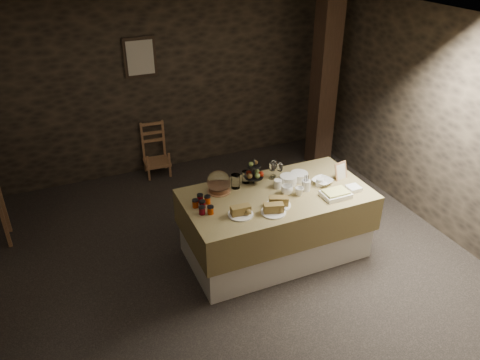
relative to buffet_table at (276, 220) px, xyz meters
name	(u,v)px	position (x,y,z in m)	size (l,w,h in m)	color
ground_plane	(218,258)	(-0.65, 0.16, -0.46)	(5.50, 5.00, 0.01)	black
room_shell	(214,134)	(-0.65, 0.16, 1.10)	(5.52, 5.02, 2.60)	black
buffet_table	(276,220)	(0.00, 0.00, 0.00)	(2.04, 1.08, 0.81)	silver
chair	(155,152)	(-0.75, 2.50, -0.11)	(0.39, 0.37, 0.62)	brown
timber_column	(324,83)	(1.71, 1.82, 0.84)	(0.30, 0.30, 2.60)	black
framed_picture	(140,57)	(-0.80, 2.63, 1.29)	(0.45, 0.04, 0.55)	#312319
plate_stack_a	(288,180)	(0.22, 0.14, 0.39)	(0.19, 0.19, 0.10)	white
plate_stack_b	(299,176)	(0.38, 0.18, 0.39)	(0.20, 0.20, 0.09)	white
cutlery_holder	(306,185)	(0.32, -0.06, 0.40)	(0.10, 0.10, 0.12)	white
cup_a	(287,190)	(0.09, -0.05, 0.39)	(0.13, 0.13, 0.10)	white
cup_b	(299,191)	(0.20, -0.12, 0.39)	(0.10, 0.10, 0.09)	white
mug_c	(278,184)	(0.07, 0.11, 0.39)	(0.09, 0.09, 0.10)	white
mug_d	(320,182)	(0.51, -0.04, 0.39)	(0.08, 0.08, 0.09)	white
bowl	(322,182)	(0.57, -0.01, 0.37)	(0.22, 0.22, 0.05)	white
cake_dome	(219,183)	(-0.56, 0.29, 0.45)	(0.26, 0.26, 0.26)	brown
fruit_stand	(254,174)	(-0.13, 0.31, 0.47)	(0.22, 0.22, 0.31)	black
bread_platter_left	(241,212)	(-0.53, -0.23, 0.38)	(0.26, 0.26, 0.11)	white
bread_platter_center	(273,209)	(-0.21, -0.33, 0.38)	(0.26, 0.26, 0.11)	white
bread_platter_right	(279,202)	(-0.10, -0.23, 0.38)	(0.26, 0.26, 0.11)	white
jam_jars	(203,205)	(-0.84, 0.05, 0.38)	(0.20, 0.32, 0.07)	#620511
tart_dish	(336,194)	(0.55, -0.31, 0.38)	(0.30, 0.22, 0.07)	white
square_dish	(354,188)	(0.81, -0.27, 0.37)	(0.14, 0.14, 0.04)	white
menu_frame	(341,172)	(0.82, 0.01, 0.43)	(0.17, 0.02, 0.22)	brown
storage_jar_a	(236,181)	(-0.36, 0.30, 0.42)	(0.10, 0.10, 0.16)	white
storage_jar_b	(246,177)	(-0.21, 0.36, 0.41)	(0.09, 0.09, 0.14)	white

